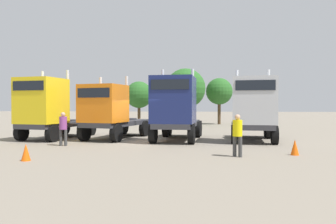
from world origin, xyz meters
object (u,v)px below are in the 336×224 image
object	(u,v)px
semi_truck_navy	(175,108)
visitor_in_hivis	(237,132)
semi_truck_orange	(110,112)
visitor_with_camera	(63,126)
semi_truck_yellow	(47,108)
traffic_cone_near	(26,152)
semi_truck_silver	(253,108)
traffic_cone_mid	(295,147)

from	to	relation	value
semi_truck_navy	visitor_in_hivis	bearing A→B (deg)	33.19
semi_truck_orange	visitor_with_camera	xyz separation A→B (m)	(-1.58, -3.40, -0.72)
semi_truck_yellow	traffic_cone_near	xyz separation A→B (m)	(3.02, -7.57, -1.66)
semi_truck_yellow	visitor_with_camera	distance (m)	3.80
semi_truck_orange	semi_truck_navy	distance (m)	4.24
semi_truck_silver	traffic_cone_mid	world-z (taller)	semi_truck_silver
semi_truck_navy	visitor_in_hivis	distance (m)	6.46
semi_truck_yellow	semi_truck_orange	xyz separation A→B (m)	(3.94, 0.58, -0.23)
semi_truck_silver	visitor_in_hivis	xyz separation A→B (m)	(-1.44, -5.87, -0.96)
semi_truck_yellow	visitor_with_camera	size ratio (longest dim) A/B	3.36
semi_truck_orange	visitor_with_camera	bearing A→B (deg)	-12.52
semi_truck_yellow	traffic_cone_mid	size ratio (longest dim) A/B	8.90
visitor_in_hivis	semi_truck_navy	bearing A→B (deg)	69.49
semi_truck_yellow	visitor_with_camera	world-z (taller)	semi_truck_yellow
traffic_cone_near	semi_truck_yellow	bearing A→B (deg)	111.74
semi_truck_orange	visitor_in_hivis	world-z (taller)	semi_truck_orange
semi_truck_yellow	semi_truck_silver	distance (m)	12.76
traffic_cone_mid	semi_truck_orange	bearing A→B (deg)	151.63
semi_truck_silver	traffic_cone_near	xyz separation A→B (m)	(-9.74, -7.90, -1.67)
visitor_in_hivis	visitor_with_camera	world-z (taller)	visitor_with_camera
semi_truck_yellow	semi_truck_navy	size ratio (longest dim) A/B	0.94
visitor_in_hivis	traffic_cone_near	distance (m)	8.57
semi_truck_silver	traffic_cone_mid	size ratio (longest dim) A/B	8.62
semi_truck_silver	visitor_with_camera	distance (m)	10.90
semi_truck_yellow	semi_truck_orange	bearing A→B (deg)	107.45
semi_truck_orange	traffic_cone_near	xyz separation A→B (m)	(-0.92, -8.14, -1.43)
visitor_with_camera	traffic_cone_mid	size ratio (longest dim) A/B	2.65
semi_truck_silver	semi_truck_orange	bearing A→B (deg)	-87.09
semi_truck_yellow	visitor_in_hivis	size ratio (longest dim) A/B	3.39
traffic_cone_mid	traffic_cone_near	bearing A→B (deg)	-165.52
visitor_with_camera	semi_truck_orange	bearing A→B (deg)	159.11
semi_truck_navy	visitor_with_camera	world-z (taller)	semi_truck_navy
visitor_in_hivis	traffic_cone_mid	size ratio (longest dim) A/B	2.62
semi_truck_orange	semi_truck_silver	size ratio (longest dim) A/B	1.16
semi_truck_yellow	visitor_with_camera	bearing A→B (deg)	48.98
semi_truck_navy	semi_truck_yellow	bearing A→B (deg)	-86.72
semi_truck_orange	visitor_in_hivis	xyz separation A→B (m)	(7.38, -6.11, -0.73)
semi_truck_yellow	semi_truck_orange	distance (m)	3.98
semi_truck_navy	visitor_with_camera	size ratio (longest dim) A/B	3.57
traffic_cone_near	semi_truck_orange	bearing A→B (deg)	83.56
semi_truck_yellow	visitor_in_hivis	world-z (taller)	semi_truck_yellow
semi_truck_navy	traffic_cone_near	size ratio (longest dim) A/B	9.54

